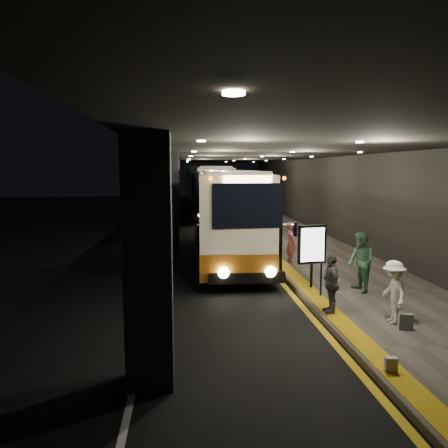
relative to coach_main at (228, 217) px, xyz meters
name	(u,v)px	position (x,y,z in m)	size (l,w,h in m)	color
ground	(209,274)	(-0.99, -2.92, -1.73)	(90.00, 90.00, 0.00)	black
lane_line_white	(165,249)	(-2.79, 2.08, -1.73)	(0.12, 50.00, 0.01)	silver
kerb_stripe_yellow	(252,248)	(1.36, 2.08, -1.73)	(0.18, 50.00, 0.01)	gold
sidewalk	(300,245)	(3.76, 2.08, -1.66)	(4.50, 50.00, 0.15)	#514C44
tactile_strip	(262,244)	(1.86, 2.08, -1.57)	(0.50, 50.00, 0.01)	gold
terminal_wall	(347,185)	(6.01, 2.08, 1.27)	(0.10, 50.00, 6.00)	black
support_columns	(170,205)	(-2.49, 1.08, 0.47)	(0.80, 24.80, 4.40)	black
canopy	(255,151)	(1.51, 2.08, 2.87)	(9.00, 50.00, 0.40)	black
coach_main	(228,217)	(0.00, 0.00, 0.00)	(2.86, 11.65, 3.61)	beige
coach_second	(207,193)	(0.01, 16.23, 0.11)	(3.19, 12.32, 3.84)	beige
passenger_boarding	(291,242)	(2.28, -1.95, -0.80)	(0.57, 0.38, 1.57)	#CF617E
passenger_waiting_green	(361,262)	(3.31, -6.18, -0.68)	(0.87, 0.54, 1.79)	#376440
passenger_waiting_white	(394,292)	(3.04, -8.77, -0.83)	(0.97, 0.45, 1.50)	white
passenger_waiting_grey	(331,284)	(1.81, -7.93, -0.82)	(0.89, 0.46, 1.52)	#4B4D50
bag_polka	(406,322)	(3.12, -9.24, -1.39)	(0.31, 0.13, 0.37)	black
bag_plain	(391,365)	(1.81, -11.20, -1.44)	(0.22, 0.13, 0.27)	#B9B0AE
info_sign	(312,246)	(2.01, -5.59, -0.27)	(0.92, 0.29, 1.95)	black
stanchion_post	(321,279)	(2.03, -6.47, -1.08)	(0.05, 0.05, 1.00)	black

